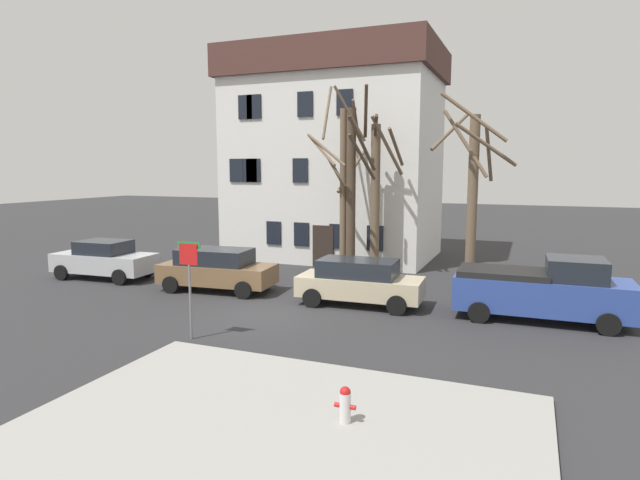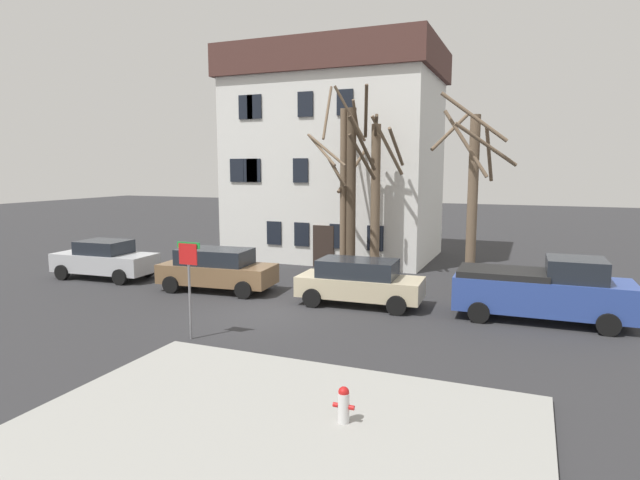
# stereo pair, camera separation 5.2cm
# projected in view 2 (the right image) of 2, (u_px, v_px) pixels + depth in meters

# --- Properties ---
(ground_plane) EXTENTS (120.00, 120.00, 0.00)m
(ground_plane) POSITION_uv_depth(u_px,v_px,m) (263.00, 313.00, 17.98)
(ground_plane) COLOR #2D2D30
(sidewalk_slab) EXTENTS (9.68, 6.62, 0.12)m
(sidewalk_slab) POSITION_uv_depth(u_px,v_px,m) (276.00, 429.00, 9.85)
(sidewalk_slab) COLOR #999993
(sidewalk_slab) RESTS_ON ground_plane
(building_main) EXTENTS (11.22, 7.60, 11.26)m
(building_main) POSITION_uv_depth(u_px,v_px,m) (336.00, 154.00, 29.05)
(building_main) COLOR white
(building_main) RESTS_ON ground_plane
(tree_bare_near) EXTENTS (2.75, 2.40, 8.59)m
(tree_bare_near) POSITION_uv_depth(u_px,v_px,m) (342.00, 184.00, 23.36)
(tree_bare_near) COLOR brown
(tree_bare_near) RESTS_ON ground_plane
(tree_bare_mid) EXTENTS (2.51, 2.49, 8.42)m
(tree_bare_mid) POSITION_uv_depth(u_px,v_px,m) (353.00, 186.00, 23.11)
(tree_bare_mid) COLOR #4C3D2D
(tree_bare_mid) RESTS_ON ground_plane
(tree_bare_far) EXTENTS (2.80, 2.79, 7.11)m
(tree_bare_far) POSITION_uv_depth(u_px,v_px,m) (375.00, 196.00, 23.52)
(tree_bare_far) COLOR brown
(tree_bare_far) RESTS_ON ground_plane
(tree_bare_end) EXTENTS (3.36, 3.36, 7.79)m
(tree_bare_end) POSITION_uv_depth(u_px,v_px,m) (472.00, 191.00, 21.03)
(tree_bare_end) COLOR brown
(tree_bare_end) RESTS_ON ground_plane
(car_silver_sedan) EXTENTS (4.66, 2.29, 1.71)m
(car_silver_sedan) POSITION_uv_depth(u_px,v_px,m) (105.00, 259.00, 23.53)
(car_silver_sedan) COLOR #B7BABF
(car_silver_sedan) RESTS_ON ground_plane
(car_brown_wagon) EXTENTS (4.76, 2.37, 1.71)m
(car_brown_wagon) POSITION_uv_depth(u_px,v_px,m) (217.00, 269.00, 21.14)
(car_brown_wagon) COLOR brown
(car_brown_wagon) RESTS_ON ground_plane
(car_beige_wagon) EXTENTS (4.53, 2.12, 1.66)m
(car_beige_wagon) POSITION_uv_depth(u_px,v_px,m) (359.00, 281.00, 18.91)
(car_beige_wagon) COLOR #C6B793
(car_beige_wagon) RESTS_ON ground_plane
(pickup_truck_blue) EXTENTS (5.45, 2.25, 2.11)m
(pickup_truck_blue) POSITION_uv_depth(u_px,v_px,m) (543.00, 290.00, 16.93)
(pickup_truck_blue) COLOR #2D4799
(pickup_truck_blue) RESTS_ON ground_plane
(fire_hydrant) EXTENTS (0.42, 0.22, 0.71)m
(fire_hydrant) POSITION_uv_depth(u_px,v_px,m) (344.00, 404.00, 9.94)
(fire_hydrant) COLOR silver
(fire_hydrant) RESTS_ON sidewalk_slab
(street_sign_pole) EXTENTS (0.76, 0.07, 2.84)m
(street_sign_pole) POSITION_uv_depth(u_px,v_px,m) (189.00, 272.00, 14.97)
(street_sign_pole) COLOR slate
(street_sign_pole) RESTS_ON ground_plane
(bicycle_leaning) EXTENTS (1.74, 0.24, 1.03)m
(bicycle_leaning) POSITION_uv_depth(u_px,v_px,m) (198.00, 263.00, 25.35)
(bicycle_leaning) COLOR black
(bicycle_leaning) RESTS_ON ground_plane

